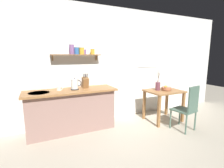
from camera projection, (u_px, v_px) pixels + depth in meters
ground_plane at (121, 127)px, 3.63m from camera, size 14.00×14.00×0.00m
back_wall at (116, 65)px, 4.06m from camera, size 6.80×0.11×2.70m
kitchen_counter at (72, 110)px, 3.42m from camera, size 1.83×0.63×0.89m
wall_shelf at (78, 52)px, 3.46m from camera, size 1.05×0.20×0.34m
dining_table at (164, 96)px, 3.94m from camera, size 0.83×0.64×0.75m
dining_chair_near at (188, 107)px, 3.38m from camera, size 0.47×0.49×0.98m
fruit_bowl at (166, 88)px, 3.91m from camera, size 0.23×0.23×0.12m
twig_vase at (158, 86)px, 3.91m from camera, size 0.11×0.11×0.50m
electric_kettle at (75, 84)px, 3.33m from camera, size 0.25×0.16×0.24m
knife_block at (85, 82)px, 3.49m from camera, size 0.12×0.19×0.32m
coffee_mug_by_sink at (59, 88)px, 3.24m from camera, size 0.13×0.09×0.09m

